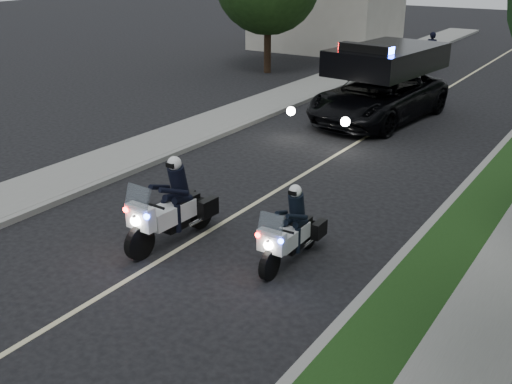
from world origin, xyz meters
TOP-DOWN VIEW (x-y plane):
  - ground at (0.00, 0.00)m, footprint 120.00×120.00m
  - curb_right at (4.10, 10.00)m, footprint 0.20×60.00m
  - curb_left at (-4.10, 10.00)m, footprint 0.20×60.00m
  - sidewalk_left at (-5.20, 10.00)m, footprint 2.00×60.00m
  - lane_marking at (0.00, 10.00)m, footprint 0.12×50.00m
  - police_moto_left at (-0.33, -0.10)m, footprint 0.91×2.28m
  - police_moto_right at (2.24, 0.50)m, footprint 0.70×1.92m
  - police_suv at (-0.54, 11.69)m, footprint 3.64×6.66m
  - bicycle at (-1.98, 22.04)m, footprint 0.88×1.91m
  - cyclist at (-1.98, 22.04)m, footprint 0.70×0.51m
  - tree_left_near at (-8.88, 17.39)m, footprint 5.32×5.32m
  - tree_left_far at (-9.62, 26.08)m, footprint 7.10×7.10m

SIDE VIEW (x-z plane):
  - ground at x=0.00m, z-range 0.00..0.00m
  - police_moto_left at x=-0.33m, z-range -0.95..0.95m
  - police_moto_right at x=2.24m, z-range -0.81..0.81m
  - police_suv at x=-0.54m, z-range -1.55..1.55m
  - bicycle at x=-1.98m, z-range -0.48..0.48m
  - cyclist at x=-1.98m, z-range -0.91..0.91m
  - tree_left_near at x=-8.88m, z-range -4.34..4.34m
  - tree_left_far at x=-9.62m, z-range -4.47..4.47m
  - lane_marking at x=0.00m, z-range 0.00..0.01m
  - curb_right at x=4.10m, z-range 0.00..0.15m
  - curb_left at x=-4.10m, z-range 0.00..0.15m
  - sidewalk_left at x=-5.20m, z-range 0.00..0.16m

